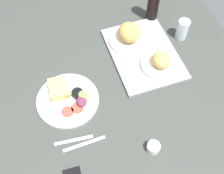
# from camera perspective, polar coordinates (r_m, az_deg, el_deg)

# --- Properties ---
(ground_plane) EXTENTS (1.90, 1.50, 0.03)m
(ground_plane) POSITION_cam_1_polar(r_m,az_deg,el_deg) (1.36, -1.46, -0.88)
(ground_plane) COLOR #383D38
(serving_tray) EXTENTS (0.46, 0.34, 0.02)m
(serving_tray) POSITION_cam_1_polar(r_m,az_deg,el_deg) (1.47, 6.49, 6.86)
(serving_tray) COLOR gray
(serving_tray) RESTS_ON ground_plane
(bread_plate_near) EXTENTS (0.21, 0.21, 0.10)m
(bread_plate_near) POSITION_cam_1_polar(r_m,az_deg,el_deg) (1.48, 3.49, 10.66)
(bread_plate_near) COLOR white
(bread_plate_near) RESTS_ON serving_tray
(bread_plate_far) EXTENTS (0.20, 0.20, 0.08)m
(bread_plate_far) POSITION_cam_1_polar(r_m,az_deg,el_deg) (1.40, 10.01, 5.11)
(bread_plate_far) COLOR white
(bread_plate_far) RESTS_ON serving_tray
(plate_with_salad) EXTENTS (0.29, 0.29, 0.05)m
(plate_with_salad) POSITION_cam_1_polar(r_m,az_deg,el_deg) (1.32, -9.02, -2.20)
(plate_with_salad) COLOR white
(plate_with_salad) RESTS_ON ground_plane
(drinking_glass) EXTENTS (0.06, 0.06, 0.11)m
(drinking_glass) POSITION_cam_1_polar(r_m,az_deg,el_deg) (1.55, 14.29, 11.43)
(drinking_glass) COLOR silver
(drinking_glass) RESTS_ON ground_plane
(soda_bottle) EXTENTS (0.06, 0.06, 0.24)m
(soda_bottle) POSITION_cam_1_polar(r_m,az_deg,el_deg) (1.58, 8.54, 16.80)
(soda_bottle) COLOR black
(soda_bottle) RESTS_ON ground_plane
(espresso_cup) EXTENTS (0.06, 0.06, 0.04)m
(espresso_cup) POSITION_cam_1_polar(r_m,az_deg,el_deg) (1.21, 8.51, -12.19)
(espresso_cup) COLOR silver
(espresso_cup) RESTS_ON ground_plane
(fork) EXTENTS (0.03, 0.17, 0.01)m
(fork) POSITION_cam_1_polar(r_m,az_deg,el_deg) (1.23, -7.90, -10.77)
(fork) COLOR #B7B7BC
(fork) RESTS_ON ground_plane
(knife) EXTENTS (0.02, 0.19, 0.01)m
(knife) POSITION_cam_1_polar(r_m,az_deg,el_deg) (1.22, -5.73, -11.54)
(knife) COLOR #B7B7BC
(knife) RESTS_ON ground_plane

